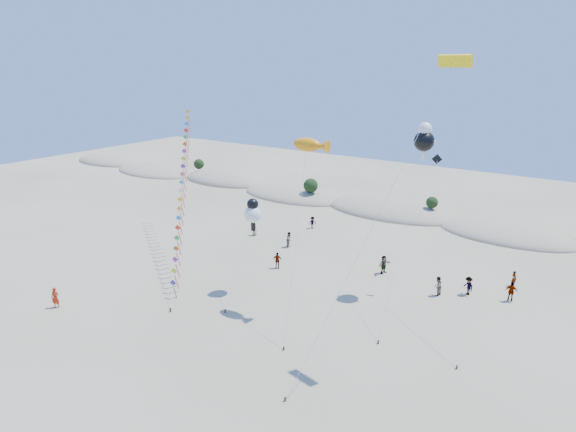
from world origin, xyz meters
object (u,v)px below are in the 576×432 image
Objects in this scene: fish_kite at (311,145)px; flyer_foreground at (55,298)px; parafoil_kite at (451,69)px; kite_train at (182,184)px.

fish_kite reaches higher than flyer_foreground.
flyer_foreground is at bearing -159.11° from parafoil_kite.
kite_train is at bearing 170.59° from parafoil_kite.
kite_train is 17.16m from flyer_foreground.
kite_train is 19.42m from fish_kite.
parafoil_kite reaches higher than kite_train.
kite_train is 31.81m from parafoil_kite.
kite_train is 0.97× the size of parafoil_kite.
parafoil_kite is at bearing -9.41° from kite_train.
fish_kite is at bearing -9.59° from kite_train.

